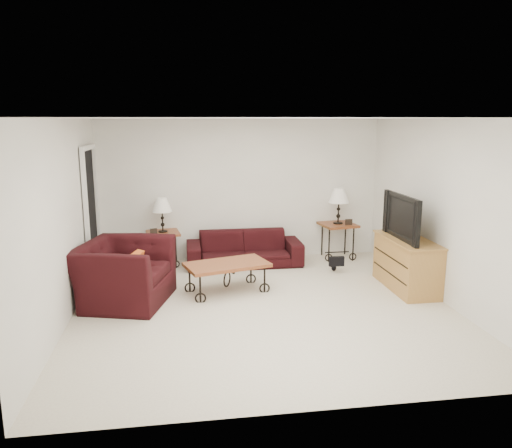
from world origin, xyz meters
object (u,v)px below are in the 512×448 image
at_px(lamp_left, 162,215).
at_px(tv_stand, 407,264).
at_px(side_table_right, 337,241).
at_px(television, 408,217).
at_px(lamp_right, 339,206).
at_px(backpack, 334,257).
at_px(coffee_table, 227,278).
at_px(armchair, 124,273).
at_px(sofa, 244,249).
at_px(side_table_left, 164,249).

height_order(lamp_left, tv_stand, lamp_left).
relative_size(side_table_right, television, 0.56).
height_order(lamp_right, tv_stand, lamp_right).
bearing_deg(lamp_left, backpack, -15.18).
distance_m(television, backpack, 1.53).
xyz_separation_m(television, backpack, (-0.78, 1.00, -0.85)).
distance_m(coffee_table, backpack, 2.02).
relative_size(side_table_right, coffee_table, 0.55).
xyz_separation_m(lamp_left, armchair, (-0.48, -1.73, -0.47)).
relative_size(sofa, backpack, 4.00).
distance_m(lamp_right, coffee_table, 2.75).
distance_m(lamp_left, armchair, 1.86).
xyz_separation_m(lamp_right, television, (0.48, -1.77, 0.13)).
bearing_deg(side_table_right, armchair, -154.31).
bearing_deg(sofa, armchair, -140.21).
bearing_deg(backpack, lamp_left, 151.41).
relative_size(armchair, television, 1.13).
relative_size(sofa, side_table_right, 3.08).
relative_size(television, backpack, 2.31).
distance_m(side_table_right, backpack, 0.82).
bearing_deg(side_table_left, lamp_right, 0.00).
bearing_deg(lamp_left, sofa, -7.41).
xyz_separation_m(side_table_left, backpack, (2.82, -0.77, -0.05)).
relative_size(side_table_left, television, 0.52).
bearing_deg(tv_stand, sofa, 144.64).
bearing_deg(armchair, backpack, -57.95).
height_order(side_table_left, armchair, armchair).
bearing_deg(backpack, side_table_left, 151.41).
bearing_deg(backpack, tv_stand, -64.83).
height_order(side_table_left, tv_stand, tv_stand).
height_order(side_table_right, backpack, side_table_right).
bearing_deg(side_table_right, coffee_table, -144.51).
distance_m(side_table_left, television, 4.10).
height_order(tv_stand, backpack, tv_stand).
xyz_separation_m(side_table_left, coffee_table, (0.96, -1.54, -0.08)).
height_order(lamp_right, armchair, lamp_right).
bearing_deg(backpack, lamp_right, 55.45).
bearing_deg(tv_stand, coffee_table, 175.05).
xyz_separation_m(lamp_left, coffee_table, (0.96, -1.54, -0.67)).
bearing_deg(armchair, side_table_left, 0.28).
distance_m(lamp_left, coffee_table, 1.93).
relative_size(tv_stand, backpack, 2.58).
bearing_deg(television, armchair, -90.54).
xyz_separation_m(lamp_right, tv_stand, (0.50, -1.77, -0.58)).
bearing_deg(armchair, side_table_right, -48.55).
distance_m(sofa, side_table_left, 1.40).
height_order(lamp_left, lamp_right, lamp_right).
height_order(sofa, backpack, sofa).
relative_size(lamp_left, coffee_table, 0.50).
relative_size(coffee_table, television, 1.03).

